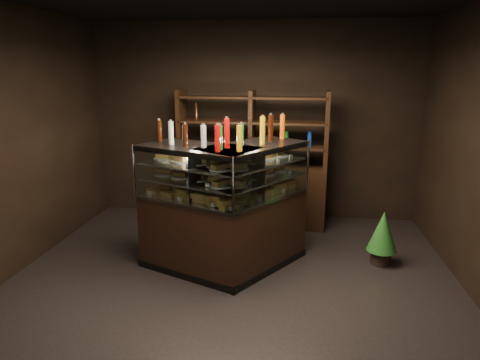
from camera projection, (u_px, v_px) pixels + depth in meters
name	position (u px, v px, depth m)	size (l,w,h in m)	color
ground	(230.00, 289.00, 4.60)	(5.00, 5.00, 0.00)	black
room_shell	(229.00, 107.00, 4.11)	(5.02, 5.02, 3.01)	black
display_case	(226.00, 228.00, 4.99)	(1.99, 1.50, 1.48)	black
food_display	(225.00, 175.00, 4.83)	(1.62, 1.11, 0.45)	gold
bottles_top	(225.00, 133.00, 4.71)	(1.45, 0.97, 0.30)	#0F38B2
potted_conifer	(383.00, 230.00, 5.08)	(0.35, 0.35, 0.76)	black
back_shelving	(252.00, 185.00, 6.41)	(2.21, 0.53, 2.00)	black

